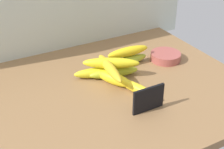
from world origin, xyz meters
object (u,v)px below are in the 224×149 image
object	(u,v)px
banana_3	(126,62)
banana_7	(110,63)
banana_5	(110,68)
banana_8	(128,52)
fruit_bowl	(166,56)
banana_6	(111,63)
banana_4	(113,78)
banana_1	(101,72)
banana_0	(114,72)
banana_2	(137,89)
chalkboard_sign	(148,100)

from	to	relation	value
banana_3	banana_7	xyz separation A→B (cm)	(-9.03, -3.79, 3.73)
banana_5	banana_8	xyz separation A→B (cm)	(12.66, 8.44, -0.33)
fruit_bowl	banana_8	xyz separation A→B (cm)	(-15.39, 3.97, 4.10)
banana_6	banana_5	bearing A→B (deg)	-126.13
banana_4	banana_6	xyz separation A→B (cm)	(1.44, 4.39, 3.71)
banana_3	banana_6	bearing A→B (deg)	-152.88
banana_1	banana_5	xyz separation A→B (cm)	(1.09, -5.06, 4.03)
banana_3	banana_5	bearing A→B (deg)	-145.63
banana_7	banana_0	bearing A→B (deg)	-54.24
banana_7	banana_3	bearing A→B (deg)	22.77
fruit_bowl	banana_5	world-z (taller)	banana_5
banana_2	banana_7	xyz separation A→B (cm)	(-2.82, 14.40, 3.94)
banana_0	banana_5	bearing A→B (deg)	-140.90
banana_1	banana_2	xyz separation A→B (cm)	(6.15, -15.54, -0.26)
banana_2	banana_4	distance (cm)	10.12
banana_0	banana_2	world-z (taller)	banana_0
banana_2	banana_5	bearing A→B (deg)	115.79
banana_3	banana_5	size ratio (longest dim) A/B	0.96
banana_5	fruit_bowl	bearing A→B (deg)	9.05
banana_8	chalkboard_sign	bearing A→B (deg)	-109.19
banana_1	chalkboard_sign	bearing A→B (deg)	-81.68
banana_2	banana_6	size ratio (longest dim) A/B	0.85
banana_0	banana_4	world-z (taller)	banana_4
banana_7	banana_8	world-z (taller)	same
banana_4	banana_5	xyz separation A→B (cm)	(-0.82, 1.30, 3.85)
banana_4	banana_7	bearing A→B (deg)	74.70
chalkboard_sign	banana_5	world-z (taller)	chalkboard_sign
banana_0	banana_3	bearing A→B (deg)	32.34
banana_1	banana_8	size ratio (longest dim) A/B	1.12
banana_5	banana_8	world-z (taller)	banana_5
banana_5	banana_2	bearing A→B (deg)	-64.21
chalkboard_sign	fruit_bowl	world-z (taller)	chalkboard_sign
banana_2	banana_0	bearing A→B (deg)	98.12
banana_2	banana_4	world-z (taller)	banana_4
banana_7	banana_4	bearing A→B (deg)	-105.30
banana_1	banana_2	world-z (taller)	banana_1
fruit_bowl	banana_8	bearing A→B (deg)	165.52
banana_0	banana_8	size ratio (longest dim) A/B	1.05
banana_2	banana_7	distance (cm)	15.19
banana_2	banana_4	bearing A→B (deg)	114.82
banana_3	banana_7	world-z (taller)	banana_7
banana_0	banana_1	xyz separation A→B (cm)	(-4.29, 2.46, 0.03)
banana_0	banana_5	distance (cm)	5.78
banana_3	banana_6	size ratio (longest dim) A/B	0.96
fruit_bowl	banana_4	distance (cm)	27.84
banana_2	banana_8	size ratio (longest dim) A/B	1.00
banana_1	banana_7	distance (cm)	5.10
fruit_bowl	banana_1	distance (cm)	29.15
banana_6	banana_4	bearing A→B (deg)	-108.20
banana_6	banana_0	bearing A→B (deg)	-28.04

